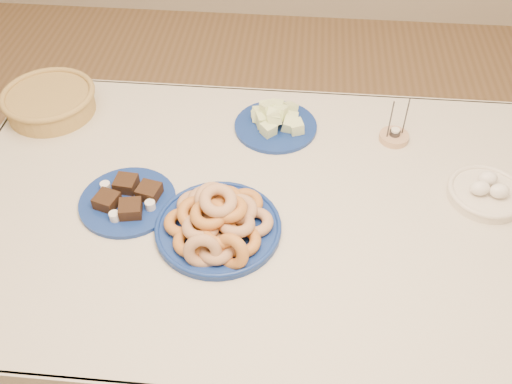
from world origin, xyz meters
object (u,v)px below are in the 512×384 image
dining_table (258,230)px  wicker_basket (50,101)px  donut_platter (218,222)px  egg_bowl (486,192)px  candle_holder (394,136)px  brownie_plate (128,200)px  melon_plate (275,121)px

dining_table → wicker_basket: wicker_basket is taller
dining_table → wicker_basket: (-0.71, 0.36, 0.15)m
donut_platter → dining_table: bearing=49.6°
donut_platter → egg_bowl: size_ratio=1.52×
dining_table → candle_holder: 0.52m
wicker_basket → candle_holder: candle_holder is taller
dining_table → brownie_plate: (-0.36, -0.03, 0.12)m
wicker_basket → egg_bowl: size_ratio=1.34×
dining_table → candle_holder: (0.40, 0.32, 0.12)m
dining_table → candle_holder: candle_holder is taller
donut_platter → candle_holder: size_ratio=2.31×
wicker_basket → donut_platter: bearing=-37.3°
donut_platter → wicker_basket: (-0.62, 0.47, 0.00)m
donut_platter → egg_bowl: bearing=15.2°
donut_platter → melon_plate: size_ratio=1.08×
wicker_basket → egg_bowl: (1.34, -0.27, -0.02)m
melon_plate → candle_holder: size_ratio=2.13×
melon_plate → wicker_basket: (-0.74, 0.02, 0.02)m
melon_plate → dining_table: bearing=-94.2°
brownie_plate → candle_holder: size_ratio=2.06×
dining_table → melon_plate: (0.03, 0.34, 0.13)m
wicker_basket → egg_bowl: 1.37m
egg_bowl → dining_table: bearing=-172.2°
melon_plate → egg_bowl: size_ratio=1.40×
candle_holder → egg_bowl: (0.23, -0.23, 0.01)m
donut_platter → brownie_plate: donut_platter is taller
brownie_plate → wicker_basket: bearing=132.3°
dining_table → brownie_plate: size_ratio=5.46×
brownie_plate → wicker_basket: wicker_basket is taller
donut_platter → brownie_plate: size_ratio=1.12×
melon_plate → brownie_plate: size_ratio=1.04×
donut_platter → brownie_plate: (-0.26, 0.08, -0.03)m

